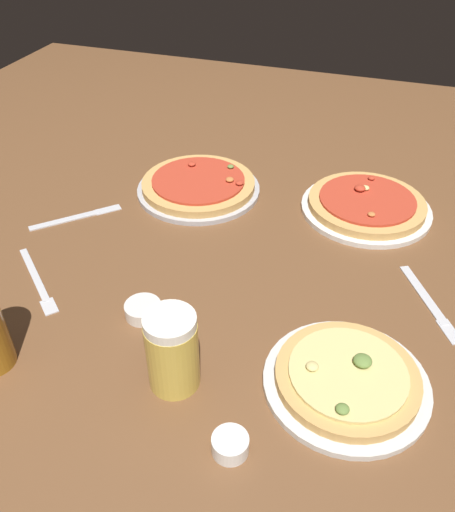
{
  "coord_description": "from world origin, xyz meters",
  "views": [
    {
      "loc": [
        0.27,
        -0.81,
        0.69
      ],
      "look_at": [
        0.0,
        0.0,
        0.02
      ],
      "focal_mm": 37.17,
      "sensor_mm": 36.0,
      "label": 1
    }
  ],
  "objects_px": {
    "pizza_plate_near": "(347,379)",
    "ramekin_butter": "(230,445)",
    "pizza_plate_side": "(366,205)",
    "knife_spare": "(77,217)",
    "knife_right": "(429,302)",
    "fork_left": "(37,281)",
    "ramekin_sauce": "(143,310)",
    "beer_mug_amber": "(172,349)",
    "pizza_plate_far": "(199,186)"
  },
  "relations": [
    {
      "from": "ramekin_butter",
      "to": "fork_left",
      "type": "bearing_deg",
      "value": 154.46
    },
    {
      "from": "ramekin_sauce",
      "to": "fork_left",
      "type": "height_order",
      "value": "ramekin_sauce"
    },
    {
      "from": "pizza_plate_near",
      "to": "fork_left",
      "type": "xyz_separation_m",
      "value": [
        -0.62,
        0.06,
        -0.01
      ]
    },
    {
      "from": "pizza_plate_side",
      "to": "fork_left",
      "type": "distance_m",
      "value": 0.75
    },
    {
      "from": "pizza_plate_far",
      "to": "knife_right",
      "type": "xyz_separation_m",
      "value": [
        0.56,
        -0.24,
        -0.01
      ]
    },
    {
      "from": "pizza_plate_far",
      "to": "pizza_plate_near",
      "type": "bearing_deg",
      "value": -47.86
    },
    {
      "from": "beer_mug_amber",
      "to": "knife_right",
      "type": "relative_size",
      "value": 0.72
    },
    {
      "from": "pizza_plate_near",
      "to": "ramekin_butter",
      "type": "bearing_deg",
      "value": -129.73
    },
    {
      "from": "ramekin_sauce",
      "to": "ramekin_butter",
      "type": "distance_m",
      "value": 0.32
    },
    {
      "from": "knife_right",
      "to": "knife_spare",
      "type": "height_order",
      "value": "same"
    },
    {
      "from": "fork_left",
      "to": "pizza_plate_side",
      "type": "bearing_deg",
      "value": 38.52
    },
    {
      "from": "ramekin_sauce",
      "to": "pizza_plate_side",
      "type": "bearing_deg",
      "value": 54.52
    },
    {
      "from": "knife_right",
      "to": "knife_spare",
      "type": "xyz_separation_m",
      "value": [
        -0.78,
        0.04,
        -0.0
      ]
    },
    {
      "from": "pizza_plate_side",
      "to": "knife_right",
      "type": "bearing_deg",
      "value": -61.46
    },
    {
      "from": "knife_right",
      "to": "pizza_plate_side",
      "type": "bearing_deg",
      "value": 118.54
    },
    {
      "from": "fork_left",
      "to": "knife_right",
      "type": "relative_size",
      "value": 0.92
    },
    {
      "from": "knife_right",
      "to": "knife_spare",
      "type": "distance_m",
      "value": 0.79
    },
    {
      "from": "ramekin_sauce",
      "to": "ramekin_butter",
      "type": "relative_size",
      "value": 1.24
    },
    {
      "from": "pizza_plate_near",
      "to": "beer_mug_amber",
      "type": "xyz_separation_m",
      "value": [
        -0.27,
        -0.07,
        0.05
      ]
    },
    {
      "from": "knife_right",
      "to": "ramekin_butter",
      "type": "bearing_deg",
      "value": -122.39
    },
    {
      "from": "pizza_plate_near",
      "to": "ramekin_butter",
      "type": "height_order",
      "value": "pizza_plate_near"
    },
    {
      "from": "knife_right",
      "to": "pizza_plate_near",
      "type": "bearing_deg",
      "value": -116.5
    },
    {
      "from": "pizza_plate_near",
      "to": "pizza_plate_far",
      "type": "xyz_separation_m",
      "value": [
        -0.44,
        0.48,
        0.0
      ]
    },
    {
      "from": "beer_mug_amber",
      "to": "ramekin_sauce",
      "type": "xyz_separation_m",
      "value": [
        -0.11,
        0.12,
        -0.06
      ]
    },
    {
      "from": "ramekin_butter",
      "to": "ramekin_sauce",
      "type": "bearing_deg",
      "value": 138.43
    },
    {
      "from": "pizza_plate_side",
      "to": "knife_right",
      "type": "xyz_separation_m",
      "value": [
        0.15,
        -0.28,
        -0.01
      ]
    },
    {
      "from": "pizza_plate_near",
      "to": "pizza_plate_side",
      "type": "height_order",
      "value": "pizza_plate_near"
    },
    {
      "from": "pizza_plate_far",
      "to": "ramekin_sauce",
      "type": "distance_m",
      "value": 0.44
    },
    {
      "from": "fork_left",
      "to": "knife_right",
      "type": "xyz_separation_m",
      "value": [
        0.74,
        0.18,
        0.0
      ]
    },
    {
      "from": "pizza_plate_side",
      "to": "ramekin_butter",
      "type": "bearing_deg",
      "value": -98.72
    },
    {
      "from": "ramekin_butter",
      "to": "knife_spare",
      "type": "relative_size",
      "value": 0.33
    },
    {
      "from": "pizza_plate_near",
      "to": "pizza_plate_far",
      "type": "bearing_deg",
      "value": 132.14
    },
    {
      "from": "pizza_plate_side",
      "to": "ramekin_butter",
      "type": "relative_size",
      "value": 5.59
    },
    {
      "from": "pizza_plate_far",
      "to": "ramekin_butter",
      "type": "relative_size",
      "value": 5.62
    },
    {
      "from": "pizza_plate_near",
      "to": "pizza_plate_side",
      "type": "xyz_separation_m",
      "value": [
        -0.03,
        0.53,
        0.0
      ]
    },
    {
      "from": "ramekin_butter",
      "to": "beer_mug_amber",
      "type": "bearing_deg",
      "value": 143.64
    },
    {
      "from": "fork_left",
      "to": "knife_right",
      "type": "distance_m",
      "value": 0.76
    },
    {
      "from": "ramekin_butter",
      "to": "knife_spare",
      "type": "distance_m",
      "value": 0.69
    },
    {
      "from": "beer_mug_amber",
      "to": "knife_right",
      "type": "xyz_separation_m",
      "value": [
        0.39,
        0.32,
        -0.07
      ]
    },
    {
      "from": "pizza_plate_far",
      "to": "pizza_plate_side",
      "type": "xyz_separation_m",
      "value": [
        0.4,
        0.04,
        -0.0
      ]
    },
    {
      "from": "pizza_plate_side",
      "to": "beer_mug_amber",
      "type": "xyz_separation_m",
      "value": [
        -0.23,
        -0.6,
        0.05
      ]
    },
    {
      "from": "fork_left",
      "to": "ramekin_sauce",
      "type": "bearing_deg",
      "value": -4.19
    },
    {
      "from": "pizza_plate_side",
      "to": "ramekin_sauce",
      "type": "height_order",
      "value": "pizza_plate_side"
    },
    {
      "from": "pizza_plate_side",
      "to": "knife_spare",
      "type": "xyz_separation_m",
      "value": [
        -0.63,
        -0.24,
        -0.01
      ]
    },
    {
      "from": "knife_right",
      "to": "fork_left",
      "type": "bearing_deg",
      "value": -166.15
    },
    {
      "from": "pizza_plate_near",
      "to": "knife_spare",
      "type": "relative_size",
      "value": 1.61
    },
    {
      "from": "pizza_plate_side",
      "to": "knife_spare",
      "type": "relative_size",
      "value": 1.83
    },
    {
      "from": "pizza_plate_near",
      "to": "pizza_plate_side",
      "type": "distance_m",
      "value": 0.53
    },
    {
      "from": "beer_mug_amber",
      "to": "knife_spare",
      "type": "height_order",
      "value": "beer_mug_amber"
    },
    {
      "from": "ramekin_sauce",
      "to": "knife_right",
      "type": "height_order",
      "value": "ramekin_sauce"
    }
  ]
}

